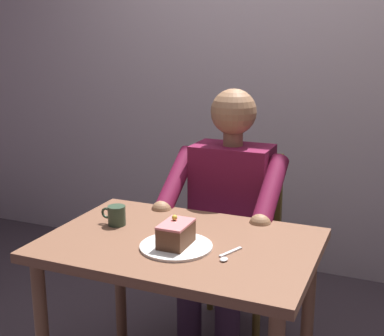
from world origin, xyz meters
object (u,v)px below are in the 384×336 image
at_px(dining_table, 180,265).
at_px(seated_person, 226,218).
at_px(coffee_cup, 116,215).
at_px(cake_slice, 176,234).
at_px(dessert_spoon, 227,256).
at_px(chair, 237,235).

xyz_separation_m(dining_table, seated_person, (0.00, -0.51, 0.01)).
distance_m(seated_person, coffee_cup, 0.57).
xyz_separation_m(cake_slice, coffee_cup, (0.31, -0.12, -0.01)).
height_order(coffee_cup, dessert_spoon, coffee_cup).
height_order(chair, cake_slice, chair).
relative_size(dining_table, dessert_spoon, 6.98).
bearing_deg(seated_person, dining_table, 90.00).
bearing_deg(cake_slice, coffee_cup, -20.52).
relative_size(dining_table, chair, 1.09).
distance_m(dining_table, chair, 0.70).
height_order(cake_slice, dessert_spoon, cake_slice).
distance_m(seated_person, dessert_spoon, 0.63).
height_order(chair, coffee_cup, chair).
height_order(dining_table, dessert_spoon, dessert_spoon).
bearing_deg(dining_table, dessert_spoon, 160.14).
height_order(dining_table, cake_slice, cake_slice).
relative_size(cake_slice, dessert_spoon, 1.01).
xyz_separation_m(coffee_cup, dessert_spoon, (-0.51, 0.12, -0.04)).
bearing_deg(cake_slice, seated_person, -88.57).
relative_size(seated_person, dessert_spoon, 8.73).
xyz_separation_m(dining_table, cake_slice, (-0.01, 0.07, 0.15)).
bearing_deg(chair, dessert_spoon, 105.19).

